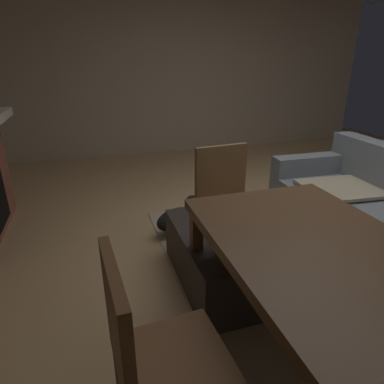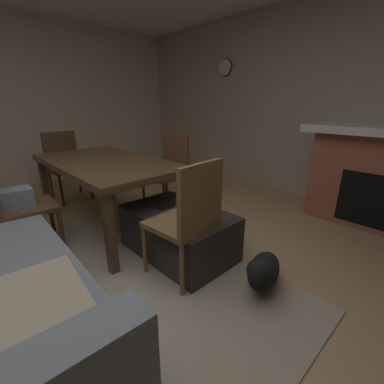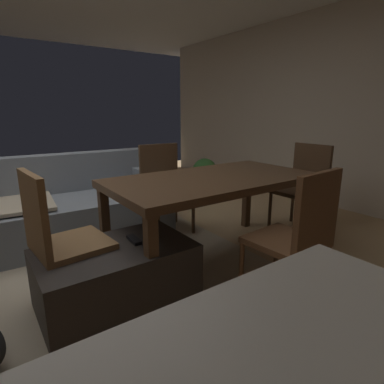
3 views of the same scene
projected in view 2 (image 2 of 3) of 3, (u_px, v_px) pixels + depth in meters
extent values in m
plane|color=tan|center=(106.00, 314.00, 1.69)|extent=(8.56, 8.56, 0.00)
cube|color=#B7A893|center=(328.00, 104.00, 3.35)|extent=(7.54, 0.12, 2.58)
cube|color=tan|center=(109.00, 286.00, 1.94)|extent=(2.60, 2.00, 0.01)
cube|color=#2D2826|center=(178.00, 233.00, 2.32)|extent=(0.98, 0.61, 0.41)
cube|color=black|center=(166.00, 206.00, 2.33)|extent=(0.06, 0.16, 0.02)
cube|color=#513823|center=(106.00, 163.00, 2.70)|extent=(1.75, 0.93, 0.06)
cube|color=#513823|center=(110.00, 235.00, 2.00)|extent=(0.07, 0.07, 0.68)
cube|color=#513823|center=(46.00, 188.00, 3.12)|extent=(0.07, 0.07, 0.68)
cube|color=#513823|center=(188.00, 207.00, 2.53)|extent=(0.07, 0.07, 0.68)
cube|color=#513823|center=(109.00, 175.00, 3.65)|extent=(0.07, 0.07, 0.68)
cube|color=#513823|center=(27.00, 207.00, 2.29)|extent=(0.48, 0.48, 0.04)
cylinder|color=#513823|center=(52.00, 217.00, 2.63)|extent=(0.04, 0.04, 0.41)
cylinder|color=#513823|center=(62.00, 232.00, 2.34)|extent=(0.04, 0.04, 0.41)
cylinder|color=#513823|center=(4.00, 229.00, 2.40)|extent=(0.04, 0.04, 0.41)
cylinder|color=#513823|center=(8.00, 246.00, 2.10)|extent=(0.04, 0.04, 0.41)
cube|color=brown|center=(165.00, 176.00, 3.29)|extent=(0.47, 0.47, 0.04)
cube|color=brown|center=(176.00, 153.00, 3.35)|extent=(0.44, 0.07, 0.48)
cylinder|color=brown|center=(164.00, 200.00, 3.10)|extent=(0.04, 0.04, 0.41)
cylinder|color=brown|center=(144.00, 193.00, 3.35)|extent=(0.04, 0.04, 0.41)
cylinder|color=brown|center=(187.00, 192.00, 3.38)|extent=(0.04, 0.04, 0.41)
cylinder|color=brown|center=(167.00, 186.00, 3.63)|extent=(0.04, 0.04, 0.41)
cube|color=brown|center=(181.00, 223.00, 1.99)|extent=(0.48, 0.48, 0.04)
cube|color=brown|center=(201.00, 197.00, 1.78)|extent=(0.08, 0.44, 0.48)
cylinder|color=brown|center=(145.00, 250.00, 2.04)|extent=(0.04, 0.04, 0.41)
cylinder|color=brown|center=(180.00, 232.00, 2.33)|extent=(0.04, 0.04, 0.41)
cylinder|color=brown|center=(182.00, 271.00, 1.79)|extent=(0.04, 0.04, 0.41)
cylinder|color=brown|center=(216.00, 248.00, 2.08)|extent=(0.04, 0.04, 0.41)
cube|color=#513823|center=(69.00, 170.00, 3.60)|extent=(0.45, 0.45, 0.04)
cube|color=#513823|center=(60.00, 149.00, 3.65)|extent=(0.05, 0.44, 0.48)
cylinder|color=#513823|center=(91.00, 185.00, 3.67)|extent=(0.04, 0.04, 0.41)
cylinder|color=#513823|center=(61.00, 191.00, 3.40)|extent=(0.04, 0.04, 0.41)
cylinder|color=#513823|center=(80.00, 179.00, 3.94)|extent=(0.04, 0.04, 0.41)
cylinder|color=#513823|center=(51.00, 185.00, 3.67)|extent=(0.04, 0.04, 0.41)
ellipsoid|color=black|center=(264.00, 270.00, 1.88)|extent=(0.33, 0.46, 0.21)
sphere|color=black|center=(259.00, 271.00, 1.69)|extent=(0.16, 0.16, 0.16)
cylinder|color=silver|center=(225.00, 67.00, 4.25)|extent=(0.25, 0.03, 0.25)
torus|color=black|center=(225.00, 67.00, 4.25)|extent=(0.27, 0.02, 0.27)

